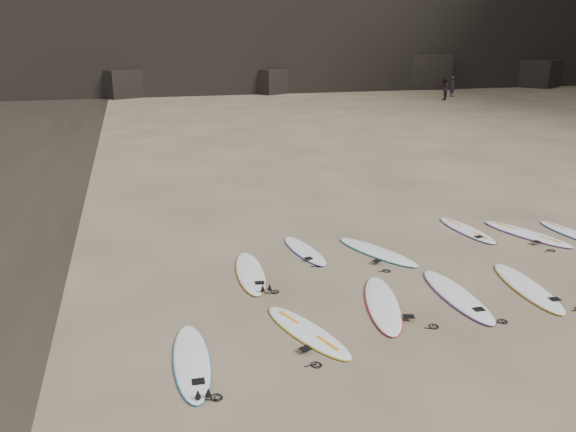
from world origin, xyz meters
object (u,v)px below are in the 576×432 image
at_px(surfboard_4, 527,287).
at_px(person_a, 452,86).
at_px(person_b, 444,89).
at_px(surfboard_2, 383,303).
at_px(surfboard_8, 467,230).
at_px(surfboard_9, 527,234).
at_px(surfboard_3, 457,295).
at_px(surfboard_7, 377,251).
at_px(surfboard_10, 571,233).
at_px(surfboard_1, 307,331).
at_px(surfboard_5, 250,272).
at_px(surfboard_0, 192,360).
at_px(surfboard_6, 304,250).

relative_size(surfboard_4, person_a, 1.47).
height_order(surfboard_4, person_b, person_b).
distance_m(surfboard_2, surfboard_8, 5.68).
distance_m(surfboard_9, person_b, 35.86).
height_order(surfboard_4, surfboard_8, surfboard_4).
height_order(surfboard_3, surfboard_7, surfboard_3).
bearing_deg(surfboard_2, surfboard_7, 84.78).
height_order(surfboard_4, surfboard_10, surfboard_4).
bearing_deg(person_a, surfboard_1, 144.23).
bearing_deg(surfboard_3, person_b, 62.03).
xyz_separation_m(surfboard_1, surfboard_7, (3.00, 3.45, 0.00)).
relative_size(surfboard_1, person_a, 1.34).
relative_size(surfboard_7, person_a, 1.43).
relative_size(surfboard_8, surfboard_9, 0.90).
height_order(surfboard_3, surfboard_8, surfboard_3).
height_order(surfboard_5, surfboard_10, surfboard_5).
bearing_deg(person_b, surfboard_0, 1.40).
bearing_deg(surfboard_6, person_a, 45.72).
bearing_deg(surfboard_6, surfboard_0, -135.55).
relative_size(surfboard_1, surfboard_7, 0.94).
bearing_deg(person_b, surfboard_2, 5.14).
height_order(surfboard_1, surfboard_4, surfboard_4).
bearing_deg(person_a, surfboard_3, 147.67).
distance_m(surfboard_3, surfboard_4, 1.75).
bearing_deg(surfboard_0, surfboard_5, 65.46).
distance_m(surfboard_7, surfboard_10, 5.95).
bearing_deg(surfboard_3, surfboard_5, 151.09).
height_order(surfboard_7, surfboard_8, surfboard_7).
height_order(surfboard_9, surfboard_10, surfboard_9).
relative_size(surfboard_6, surfboard_8, 0.93).
distance_m(surfboard_4, surfboard_6, 5.42).
distance_m(surfboard_0, surfboard_10, 11.79).
height_order(surfboard_0, surfboard_1, surfboard_0).
xyz_separation_m(surfboard_0, surfboard_2, (4.11, 1.10, 0.00)).
distance_m(surfboard_4, surfboard_7, 3.73).
xyz_separation_m(surfboard_2, surfboard_9, (5.79, 2.90, -0.00)).
height_order(surfboard_1, surfboard_7, surfboard_7).
bearing_deg(surfboard_0, surfboard_6, 55.05).
relative_size(surfboard_6, surfboard_7, 0.87).
bearing_deg(surfboard_8, surfboard_6, 178.98).
distance_m(surfboard_2, person_b, 41.24).
bearing_deg(surfboard_1, surfboard_7, 29.00).
distance_m(surfboard_3, surfboard_5, 4.73).
xyz_separation_m(surfboard_3, person_a, (22.48, 37.37, 0.87)).
bearing_deg(person_b, surfboard_4, 9.48).
height_order(surfboard_7, person_b, person_b).
distance_m(surfboard_2, surfboard_9, 6.48).
bearing_deg(person_a, surfboard_7, 144.94).
relative_size(surfboard_0, person_b, 1.34).
relative_size(surfboard_9, person_a, 1.49).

